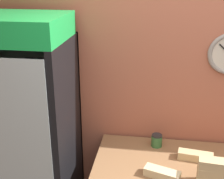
{
  "coord_description": "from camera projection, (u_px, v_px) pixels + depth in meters",
  "views": [
    {
      "loc": [
        -0.32,
        -1.19,
        2.35
      ],
      "look_at": [
        -0.64,
        0.98,
        1.5
      ],
      "focal_mm": 50.0,
      "sensor_mm": 36.0,
      "label": 1
    }
  ],
  "objects": [
    {
      "name": "wall_back",
      "position": [
        193.0,
        95.0,
        2.64
      ],
      "size": [
        5.2,
        0.09,
        2.7
      ],
      "color": "#B7664C",
      "rests_on": "ground_plane"
    },
    {
      "name": "beverage_cooler",
      "position": [
        29.0,
        127.0,
        2.6
      ],
      "size": [
        0.75,
        0.67,
        2.05
      ],
      "color": "black",
      "rests_on": "ground_plane"
    },
    {
      "name": "sandwich_stack_middle",
      "position": [
        218.0,
        173.0,
        2.16
      ],
      "size": [
        0.28,
        0.11,
        0.07
      ],
      "color": "tan",
      "rests_on": "sandwich_stack_bottom"
    },
    {
      "name": "sandwich_stack_top",
      "position": [
        219.0,
        165.0,
        2.13
      ],
      "size": [
        0.28,
        0.12,
        0.07
      ],
      "color": "tan",
      "rests_on": "sandwich_stack_middle"
    },
    {
      "name": "sandwich_flat_left",
      "position": [
        195.0,
        156.0,
        2.46
      ],
      "size": [
        0.28,
        0.13,
        0.06
      ],
      "color": "tan",
      "rests_on": "prep_counter"
    },
    {
      "name": "sandwich_flat_right",
      "position": [
        162.0,
        174.0,
        2.25
      ],
      "size": [
        0.27,
        0.17,
        0.06
      ],
      "color": "beige",
      "rests_on": "prep_counter"
    },
    {
      "name": "condiment_jar",
      "position": [
        157.0,
        140.0,
        2.65
      ],
      "size": [
        0.09,
        0.09,
        0.11
      ],
      "color": "#336B38",
      "rests_on": "prep_counter"
    }
  ]
}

